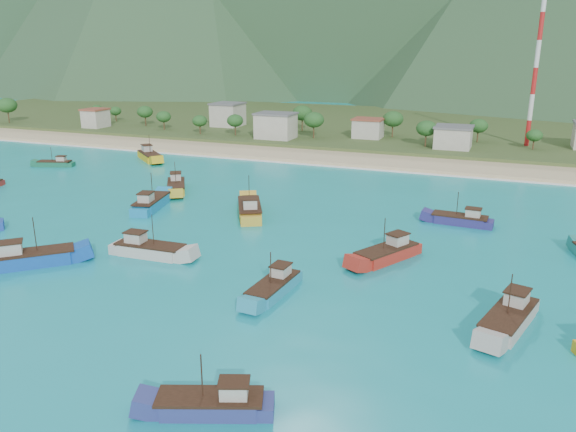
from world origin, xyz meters
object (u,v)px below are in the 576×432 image
at_px(boat_6, 150,157).
at_px(boat_18, 461,221).
at_px(boat_2, 387,254).
at_px(boat_25, 274,288).
at_px(boat_8, 509,319).
at_px(boat_21, 31,259).
at_px(radio_tower, 536,68).
at_px(boat_27, 250,210).
at_px(boat_4, 55,164).
at_px(boat_20, 149,250).
at_px(boat_11, 176,187).
at_px(boat_3, 213,406).
at_px(boat_15, 151,204).

bearing_deg(boat_6, boat_18, 111.88).
bearing_deg(boat_2, boat_25, 85.30).
bearing_deg(boat_8, boat_21, 20.78).
height_order(radio_tower, boat_25, radio_tower).
relative_size(boat_6, boat_27, 0.90).
relative_size(boat_4, boat_8, 0.78).
bearing_deg(boat_6, boat_20, 75.33).
bearing_deg(boat_11, radio_tower, -163.73).
bearing_deg(boat_8, boat_11, -14.07).
bearing_deg(boat_2, boat_21, 52.26).
distance_m(boat_11, boat_27, 23.18).
height_order(boat_6, boat_8, boat_6).
distance_m(radio_tower, boat_25, 116.09).
relative_size(boat_3, boat_6, 0.88).
distance_m(boat_2, boat_21, 47.57).
bearing_deg(boat_27, boat_21, -146.47).
bearing_deg(radio_tower, boat_25, -104.40).
distance_m(boat_2, boat_3, 38.49).
bearing_deg(radio_tower, boat_3, -100.29).
relative_size(radio_tower, boat_20, 3.76).
bearing_deg(boat_21, boat_2, 70.38).
xyz_separation_m(boat_3, boat_15, (-38.59, 47.34, 0.21)).
distance_m(boat_18, boat_27, 35.03).
bearing_deg(boat_6, boat_8, 95.44).
xyz_separation_m(radio_tower, boat_15, (-62.71, -85.54, -21.50)).
height_order(radio_tower, boat_20, radio_tower).
bearing_deg(boat_11, boat_8, 118.37).
bearing_deg(boat_3, boat_6, 16.55).
distance_m(radio_tower, boat_20, 118.40).
bearing_deg(boat_25, boat_8, -172.56).
relative_size(boat_20, boat_25, 1.10).
bearing_deg(boat_18, boat_11, 91.54).
distance_m(radio_tower, boat_27, 96.55).
bearing_deg(boat_3, boat_21, 42.67).
xyz_separation_m(boat_11, boat_27, (20.94, -9.93, 0.13)).
height_order(boat_6, boat_27, boat_27).
bearing_deg(boat_21, boat_3, 19.92).
height_order(boat_15, boat_18, boat_15).
height_order(radio_tower, boat_21, radio_tower).
bearing_deg(radio_tower, boat_18, -97.95).
bearing_deg(boat_2, boat_8, 166.06).
bearing_deg(boat_20, boat_6, -147.53).
bearing_deg(boat_27, boat_11, 126.90).
relative_size(radio_tower, boat_2, 3.71).
height_order(boat_3, boat_18, boat_18).
distance_m(boat_15, boat_20, 24.10).
bearing_deg(boat_3, boat_27, 1.27).
bearing_deg(boat_6, boat_27, 92.62).
bearing_deg(boat_15, boat_2, -24.94).
xyz_separation_m(radio_tower, boat_3, (-24.13, -132.88, -21.71)).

